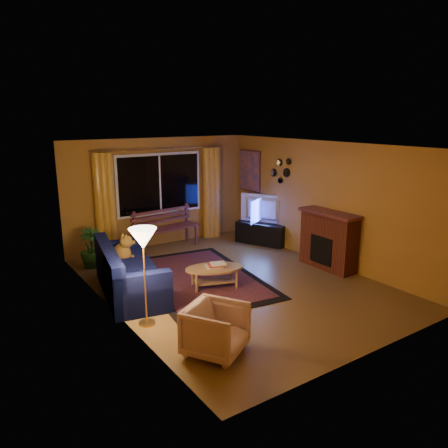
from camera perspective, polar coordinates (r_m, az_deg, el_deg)
floor at (r=8.12m, az=1.19°, el=-7.71°), size 4.50×6.00×0.02m
ceiling at (r=7.55m, az=1.29°, el=10.34°), size 4.50×6.00×0.02m
wall_back at (r=10.29m, az=-8.49°, el=4.14°), size 4.50×0.02×2.50m
wall_left at (r=6.73m, az=-14.69°, el=-1.49°), size 0.02×6.00×2.50m
wall_right at (r=9.20m, az=12.84°, el=2.75°), size 0.02×6.00×2.50m
window at (r=10.20m, az=-8.37°, el=5.19°), size 2.00×0.02×1.30m
curtain_rod at (r=10.07m, az=-8.42°, el=9.66°), size 3.20×0.03×0.03m
curtain_left at (r=9.70m, az=-15.32°, el=2.40°), size 0.36×0.36×2.24m
curtain_right at (r=10.85m, az=-1.71°, el=4.10°), size 0.36×0.36×2.24m
bench at (r=10.11m, az=-7.50°, el=-1.90°), size 1.62×0.66×0.47m
potted_plant at (r=9.19m, az=-16.97°, el=-3.02°), size 0.50×0.50×0.80m
sofa at (r=7.69m, az=-12.15°, el=-5.82°), size 1.29×2.25×0.85m
dog at (r=8.06m, az=-13.18°, el=-3.30°), size 0.35×0.45×0.45m
armchair at (r=5.74m, az=-1.07°, el=-13.35°), size 0.95×0.93×0.73m
floor_lamp at (r=6.43m, az=-10.31°, el=-6.89°), size 0.28×0.28×1.46m
rug at (r=8.33m, az=-3.34°, el=-6.99°), size 2.45×3.46×0.02m
coffee_table at (r=7.83m, az=-1.26°, el=-6.97°), size 1.34×1.34×0.38m
tv_console at (r=10.45m, az=4.90°, el=-1.22°), size 0.87×1.28×0.51m
television at (r=10.31m, az=4.97°, el=1.93°), size 0.71×1.08×0.67m
fireplace at (r=8.95m, az=13.52°, el=-2.22°), size 0.40×1.20×1.10m
mirror_cluster at (r=10.00m, az=7.37°, el=7.07°), size 0.06×0.60×0.56m
painting at (r=10.91m, az=3.38°, el=6.95°), size 0.04×0.76×0.96m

